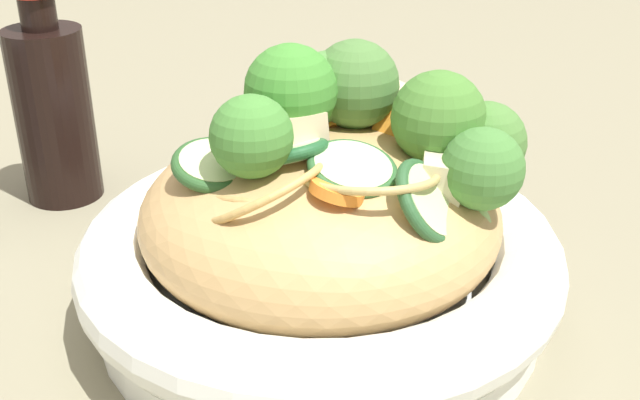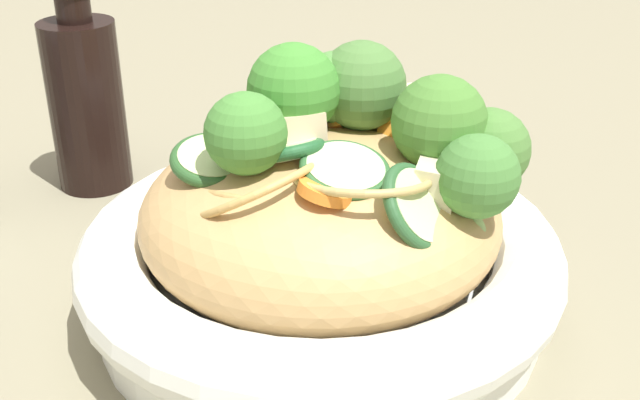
% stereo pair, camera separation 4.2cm
% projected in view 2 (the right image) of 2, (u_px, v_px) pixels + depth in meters
% --- Properties ---
extents(ground_plane, '(3.00, 3.00, 0.00)m').
position_uv_depth(ground_plane, '(320.00, 308.00, 0.45)').
color(ground_plane, gray).
extents(serving_bowl, '(0.26, 0.26, 0.06)m').
position_uv_depth(serving_bowl, '(320.00, 264.00, 0.44)').
color(serving_bowl, white).
rests_on(serving_bowl, ground_plane).
extents(noodle_heap, '(0.19, 0.19, 0.09)m').
position_uv_depth(noodle_heap, '(320.00, 214.00, 0.42)').
color(noodle_heap, tan).
rests_on(noodle_heap, serving_bowl).
extents(broccoli_florets, '(0.16, 0.15, 0.08)m').
position_uv_depth(broccoli_florets, '(376.00, 117.00, 0.40)').
color(broccoli_florets, '#9CB77C').
rests_on(broccoli_florets, serving_bowl).
extents(carrot_coins, '(0.08, 0.10, 0.03)m').
position_uv_depth(carrot_coins, '(365.00, 148.00, 0.40)').
color(carrot_coins, orange).
rests_on(carrot_coins, serving_bowl).
extents(zucchini_slices, '(0.15, 0.09, 0.04)m').
position_uv_depth(zucchini_slices, '(314.00, 173.00, 0.38)').
color(zucchini_slices, beige).
rests_on(zucchini_slices, serving_bowl).
extents(chicken_chunks, '(0.11, 0.12, 0.04)m').
position_uv_depth(chicken_chunks, '(373.00, 131.00, 0.42)').
color(chicken_chunks, beige).
rests_on(chicken_chunks, serving_bowl).
extents(soy_sauce_bottle, '(0.05, 0.05, 0.16)m').
position_uv_depth(soy_sauce_bottle, '(86.00, 100.00, 0.57)').
color(soy_sauce_bottle, black).
rests_on(soy_sauce_bottle, ground_plane).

